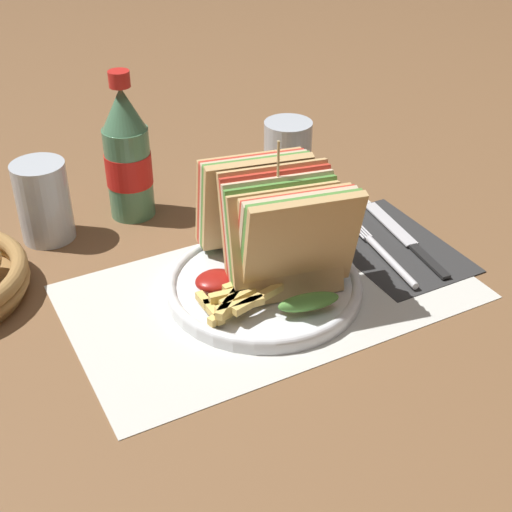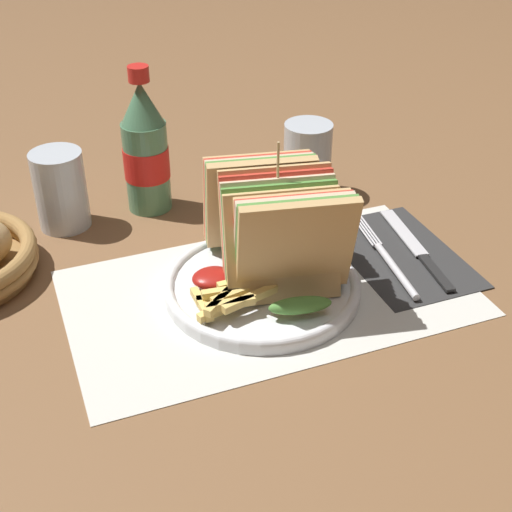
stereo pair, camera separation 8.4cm
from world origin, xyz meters
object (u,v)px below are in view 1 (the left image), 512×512
object	(u,v)px
plate_main	(264,285)
glass_near	(287,161)
glass_far	(44,206)
club_sandwich	(276,225)
fork	(383,253)
coke_bottle_near	(128,156)
knife	(406,239)

from	to	relation	value
plate_main	glass_near	distance (m)	0.27
plate_main	glass_far	world-z (taller)	glass_far
plate_main	club_sandwich	bearing A→B (deg)	28.64
fork	plate_main	bearing A→B (deg)	-175.00
club_sandwich	glass_far	world-z (taller)	club_sandwich
fork	coke_bottle_near	world-z (taller)	coke_bottle_near
plate_main	coke_bottle_near	bearing A→B (deg)	105.98
plate_main	glass_far	bearing A→B (deg)	128.23
glass_far	fork	bearing A→B (deg)	-34.80
coke_bottle_near	glass_near	distance (m)	0.23
plate_main	glass_far	size ratio (longest dim) A/B	2.15
club_sandwich	knife	xyz separation A→B (m)	(0.20, -0.00, -0.07)
club_sandwich	glass_near	size ratio (longest dim) A/B	2.04
glass_far	club_sandwich	bearing A→B (deg)	-47.36
plate_main	glass_near	world-z (taller)	glass_near
knife	glass_near	world-z (taller)	glass_near
glass_near	glass_far	xyz separation A→B (m)	(-0.35, 0.03, 0.00)
coke_bottle_near	glass_far	distance (m)	0.13
coke_bottle_near	glass_far	world-z (taller)	coke_bottle_near
fork	knife	bearing A→B (deg)	25.20
glass_far	glass_near	bearing A→B (deg)	-5.37
plate_main	glass_far	distance (m)	0.32
plate_main	club_sandwich	size ratio (longest dim) A/B	1.05
club_sandwich	glass_far	xyz separation A→B (m)	(-0.22, 0.23, -0.03)
coke_bottle_near	plate_main	bearing A→B (deg)	-74.02
knife	glass_far	world-z (taller)	glass_far
glass_far	coke_bottle_near	bearing A→B (deg)	3.67
club_sandwich	knife	distance (m)	0.21
fork	glass_near	bearing A→B (deg)	100.91
knife	glass_near	distance (m)	0.22
knife	glass_near	size ratio (longest dim) A/B	1.83
glass_near	club_sandwich	bearing A→B (deg)	-123.45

